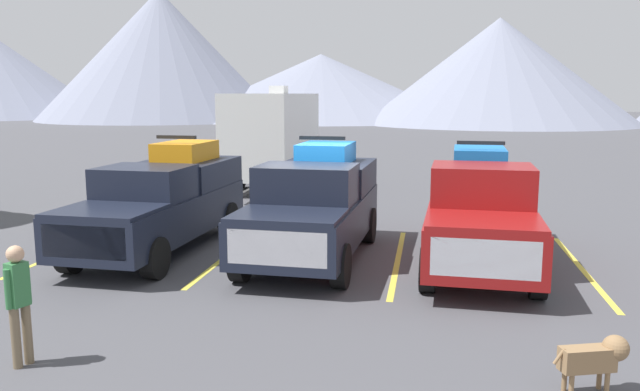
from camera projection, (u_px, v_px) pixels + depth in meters
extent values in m
plane|color=#47474C|center=(314.00, 254.00, 13.93)|extent=(240.00, 240.00, 0.00)
cube|color=black|center=(158.00, 215.00, 14.04)|extent=(2.23, 5.89, 0.87)
cube|color=black|center=(106.00, 211.00, 11.95)|extent=(1.97, 1.71, 0.08)
cube|color=black|center=(145.00, 183.00, 13.41)|extent=(1.93, 1.59, 0.71)
cube|color=slate|center=(131.00, 185.00, 12.82)|extent=(1.75, 0.28, 0.53)
cube|color=black|center=(186.00, 173.00, 15.43)|extent=(2.06, 2.75, 0.63)
cube|color=silver|center=(84.00, 242.00, 11.26)|extent=(1.69, 0.13, 0.61)
cylinder|color=black|center=(155.00, 258.00, 12.01)|extent=(0.32, 0.83, 0.82)
cylinder|color=black|center=(70.00, 253.00, 12.40)|extent=(0.32, 0.83, 0.82)
cylinder|color=black|center=(228.00, 218.00, 15.82)|extent=(0.32, 0.83, 0.82)
cylinder|color=black|center=(162.00, 216.00, 16.21)|extent=(0.32, 0.83, 0.82)
cube|color=orange|center=(185.00, 151.00, 15.34)|extent=(1.16, 1.75, 0.45)
cylinder|color=black|center=(193.00, 154.00, 14.68)|extent=(0.20, 0.45, 0.44)
cylinder|color=black|center=(158.00, 153.00, 14.87)|extent=(0.20, 0.45, 0.44)
cylinder|color=black|center=(212.00, 150.00, 15.82)|extent=(0.20, 0.45, 0.44)
cylinder|color=black|center=(179.00, 149.00, 16.00)|extent=(0.20, 0.45, 0.44)
cube|color=black|center=(176.00, 137.00, 14.82)|extent=(0.99, 0.12, 0.08)
cube|color=black|center=(312.00, 220.00, 13.35)|extent=(2.33, 5.50, 0.88)
cube|color=black|center=(288.00, 215.00, 11.39)|extent=(2.08, 1.60, 0.08)
cube|color=black|center=(307.00, 185.00, 12.74)|extent=(2.03, 1.49, 0.80)
cube|color=slate|center=(300.00, 187.00, 12.19)|extent=(1.85, 0.30, 0.59)
cube|color=black|center=(326.00, 176.00, 14.63)|extent=(2.16, 2.58, 0.65)
cube|color=silver|center=(277.00, 248.00, 10.76)|extent=(1.78, 0.14, 0.62)
cylinder|color=black|center=(341.00, 266.00, 11.44)|extent=(0.32, 0.85, 0.84)
cylinder|color=black|center=(241.00, 260.00, 11.85)|extent=(0.32, 0.85, 0.84)
cylinder|color=black|center=(369.00, 225.00, 14.99)|extent=(0.32, 0.85, 0.84)
cylinder|color=black|center=(291.00, 222.00, 15.40)|extent=(0.32, 0.85, 0.84)
cube|color=blue|center=(326.00, 153.00, 14.55)|extent=(1.22, 1.64, 0.45)
cylinder|color=black|center=(342.00, 156.00, 13.92)|extent=(0.20, 0.45, 0.44)
cylinder|color=black|center=(301.00, 155.00, 14.12)|extent=(0.20, 0.45, 0.44)
cylinder|color=black|center=(350.00, 151.00, 14.98)|extent=(0.20, 0.45, 0.44)
cylinder|color=black|center=(312.00, 151.00, 15.18)|extent=(0.20, 0.45, 0.44)
cube|color=black|center=(322.00, 138.00, 14.05)|extent=(1.05, 0.12, 0.08)
cube|color=maroon|center=(479.00, 225.00, 12.90)|extent=(2.30, 5.97, 0.92)
cube|color=maroon|center=(484.00, 221.00, 10.78)|extent=(2.04, 1.73, 0.08)
cube|color=maroon|center=(482.00, 186.00, 12.25)|extent=(2.00, 1.61, 0.84)
cube|color=slate|center=(483.00, 189.00, 11.65)|extent=(1.82, 0.31, 0.62)
cube|color=maroon|center=(478.00, 179.00, 14.31)|extent=(2.13, 2.79, 0.55)
cube|color=silver|center=(485.00, 259.00, 10.08)|extent=(1.75, 0.13, 0.64)
cylinder|color=black|center=(538.00, 276.00, 10.84)|extent=(0.31, 0.81, 0.80)
cylinder|color=black|center=(428.00, 270.00, 11.24)|extent=(0.31, 0.81, 0.80)
cylinder|color=black|center=(517.00, 228.00, 14.70)|extent=(0.31, 0.81, 0.80)
cylinder|color=black|center=(436.00, 225.00, 15.10)|extent=(0.31, 0.81, 0.80)
cube|color=blue|center=(479.00, 158.00, 14.23)|extent=(1.20, 1.78, 0.45)
cylinder|color=black|center=(502.00, 161.00, 13.56)|extent=(0.20, 0.45, 0.44)
cylinder|color=black|center=(459.00, 160.00, 13.76)|extent=(0.20, 0.45, 0.44)
cylinder|color=black|center=(499.00, 156.00, 14.71)|extent=(0.20, 0.45, 0.44)
cylinder|color=black|center=(459.00, 155.00, 14.91)|extent=(0.20, 0.45, 0.44)
cube|color=black|center=(481.00, 143.00, 13.70)|extent=(1.03, 0.12, 0.08)
cube|color=gold|center=(78.00, 246.00, 14.67)|extent=(0.12, 5.50, 0.01)
cube|color=gold|center=(230.00, 253.00, 14.03)|extent=(0.12, 5.50, 0.01)
cube|color=gold|center=(398.00, 260.00, 13.40)|extent=(0.12, 5.50, 0.01)
cube|color=gold|center=(582.00, 269.00, 12.76)|extent=(0.12, 5.50, 0.01)
cube|color=white|center=(273.00, 134.00, 23.80)|extent=(2.43, 6.14, 3.01)
cube|color=brown|center=(243.00, 129.00, 23.99)|extent=(0.08, 5.87, 0.24)
cube|color=silver|center=(279.00, 90.00, 24.42)|extent=(0.61, 0.71, 0.30)
cube|color=#333333|center=(245.00, 193.00, 20.53)|extent=(0.13, 1.20, 0.12)
cylinder|color=black|center=(297.00, 180.00, 23.16)|extent=(0.23, 0.76, 0.76)
cylinder|color=black|center=(241.00, 178.00, 23.55)|extent=(0.23, 0.76, 0.76)
cylinder|color=black|center=(305.00, 175.00, 24.58)|extent=(0.23, 0.76, 0.76)
cylinder|color=black|center=(252.00, 174.00, 24.97)|extent=(0.23, 0.76, 0.76)
cylinder|color=#726047|center=(16.00, 338.00, 8.09)|extent=(0.12, 0.12, 0.82)
cylinder|color=#726047|center=(27.00, 334.00, 8.23)|extent=(0.12, 0.12, 0.82)
cube|color=#33723F|center=(17.00, 284.00, 8.05)|extent=(0.26, 0.29, 0.58)
sphere|color=tan|center=(15.00, 254.00, 7.98)|extent=(0.22, 0.22, 0.22)
cylinder|color=#33723F|center=(8.00, 289.00, 7.94)|extent=(0.10, 0.10, 0.52)
cylinder|color=#33723F|center=(27.00, 284.00, 8.17)|extent=(0.10, 0.10, 0.52)
cube|color=olive|center=(587.00, 359.00, 7.40)|extent=(0.69, 0.43, 0.28)
sphere|color=olive|center=(616.00, 348.00, 7.43)|extent=(0.31, 0.31, 0.31)
cylinder|color=olive|center=(559.00, 356.00, 7.34)|extent=(0.16, 0.09, 0.20)
cylinder|color=olive|center=(599.00, 377.00, 7.55)|extent=(0.06, 0.06, 0.29)
cylinder|color=olive|center=(607.00, 383.00, 7.40)|extent=(0.06, 0.06, 0.29)
cylinder|color=olive|center=(564.00, 380.00, 7.49)|extent=(0.06, 0.06, 0.29)
cylinder|color=olive|center=(571.00, 386.00, 7.33)|extent=(0.06, 0.06, 0.29)
cone|color=gray|center=(161.00, 56.00, 84.89)|extent=(33.02, 33.02, 17.26)
cone|color=gray|center=(321.00, 87.00, 87.68)|extent=(40.85, 40.85, 9.00)
cone|color=gray|center=(498.00, 71.00, 73.51)|extent=(31.92, 31.92, 12.30)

